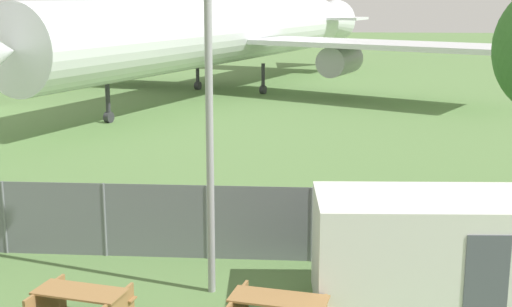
% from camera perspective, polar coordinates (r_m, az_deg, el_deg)
% --- Properties ---
extents(perimeter_fence, '(56.07, 0.07, 1.86)m').
position_cam_1_polar(perimeter_fence, '(17.48, -3.94, -5.51)').
color(perimeter_fence, slate).
rests_on(perimeter_fence, ground).
extents(airplane, '(34.93, 42.80, 12.31)m').
position_cam_1_polar(airplane, '(46.52, -2.91, 9.66)').
color(airplane, silver).
rests_on(airplane, ground).
extents(portable_cabin, '(5.02, 2.64, 2.35)m').
position_cam_1_polar(portable_cabin, '(15.27, 14.06, -7.62)').
color(portable_cabin, silver).
rests_on(portable_cabin, ground).
extents(picnic_bench_open_grass, '(2.01, 1.74, 0.76)m').
position_cam_1_polar(picnic_bench_open_grass, '(14.55, -13.88, -11.63)').
color(picnic_bench_open_grass, olive).
rests_on(picnic_bench_open_grass, ground).
extents(light_mast, '(0.44, 0.44, 7.89)m').
position_cam_1_polar(light_mast, '(14.70, -3.80, 6.54)').
color(light_mast, '#99999E').
rests_on(light_mast, ground).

